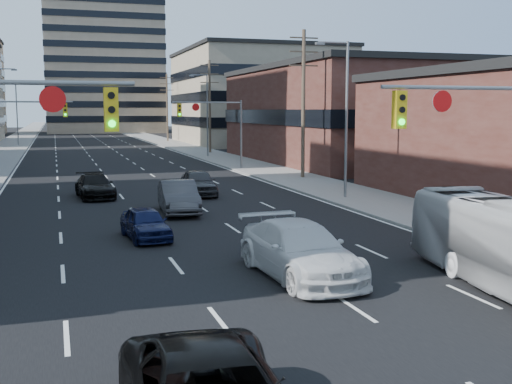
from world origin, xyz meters
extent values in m
cube|color=black|center=(0.00, 130.00, 0.01)|extent=(18.00, 300.00, 0.02)
cube|color=slate|center=(-11.50, 130.00, 0.07)|extent=(5.00, 300.00, 0.15)
cube|color=slate|center=(11.50, 130.00, 0.07)|extent=(5.00, 300.00, 0.15)
cube|color=#472119|center=(24.00, 50.00, 4.50)|extent=(20.00, 30.00, 9.00)
cube|color=gray|center=(25.00, 88.00, 7.00)|extent=(22.00, 28.00, 14.00)
cube|color=gray|center=(6.00, 150.00, 29.00)|extent=(26.00, 26.00, 58.00)
cube|color=gray|center=(32.00, 130.00, 6.00)|extent=(22.00, 22.00, 12.00)
cube|color=gold|center=(-4.10, 8.00, 5.15)|extent=(0.35, 0.28, 1.10)
cylinder|color=black|center=(-4.10, 7.84, 5.50)|extent=(0.18, 0.06, 0.18)
cylinder|color=black|center=(-4.10, 7.84, 5.15)|extent=(0.18, 0.06, 0.18)
cylinder|color=#0CE526|center=(-4.10, 7.84, 4.80)|extent=(0.18, 0.06, 0.18)
cylinder|color=white|center=(-5.50, 7.97, 5.40)|extent=(0.64, 0.06, 0.64)
cylinder|color=slate|center=(6.75, 8.00, 5.80)|extent=(6.50, 0.12, 0.12)
cube|color=gold|center=(4.10, 8.00, 5.15)|extent=(0.35, 0.28, 1.10)
cylinder|color=black|center=(4.10, 7.84, 5.50)|extent=(0.18, 0.06, 0.18)
cylinder|color=black|center=(4.10, 7.84, 5.15)|extent=(0.18, 0.06, 0.18)
cylinder|color=#0CE526|center=(4.10, 7.84, 4.80)|extent=(0.18, 0.06, 0.18)
cylinder|color=white|center=(5.50, 7.97, 5.40)|extent=(0.64, 0.06, 0.64)
cylinder|color=slate|center=(-7.00, 45.00, 5.80)|extent=(6.00, 0.12, 0.12)
cube|color=gold|center=(-4.60, 45.00, 5.15)|extent=(0.35, 0.28, 1.10)
cylinder|color=black|center=(-4.60, 44.84, 5.50)|extent=(0.18, 0.06, 0.18)
cylinder|color=black|center=(-4.60, 44.84, 5.15)|extent=(0.18, 0.06, 0.18)
cylinder|color=#0CE526|center=(-4.60, 44.84, 4.80)|extent=(0.18, 0.06, 0.18)
cylinder|color=white|center=(-6.00, 44.97, 5.40)|extent=(0.64, 0.06, 0.64)
cylinder|color=slate|center=(10.00, 45.00, 3.00)|extent=(0.18, 0.18, 6.00)
cylinder|color=slate|center=(7.00, 45.00, 5.80)|extent=(6.00, 0.12, 0.12)
cube|color=gold|center=(4.60, 45.00, 5.15)|extent=(0.35, 0.28, 1.10)
cylinder|color=black|center=(4.60, 44.84, 5.50)|extent=(0.18, 0.06, 0.18)
cylinder|color=black|center=(4.60, 44.84, 5.15)|extent=(0.18, 0.06, 0.18)
cylinder|color=#0CE526|center=(4.60, 44.84, 4.80)|extent=(0.18, 0.06, 0.18)
cylinder|color=white|center=(6.00, 44.97, 5.40)|extent=(0.64, 0.06, 0.64)
cylinder|color=#4C3D2D|center=(12.20, 36.00, 5.50)|extent=(0.28, 0.28, 11.00)
cube|color=#4C3D2D|center=(12.20, 36.00, 10.40)|extent=(2.20, 0.10, 0.10)
cube|color=#4C3D2D|center=(12.20, 36.00, 9.40)|extent=(2.20, 0.10, 0.10)
cube|color=#4C3D2D|center=(12.20, 36.00, 8.40)|extent=(2.20, 0.10, 0.10)
cylinder|color=#4C3D2D|center=(12.20, 66.00, 5.50)|extent=(0.28, 0.28, 11.00)
cube|color=#4C3D2D|center=(12.20, 66.00, 10.40)|extent=(2.20, 0.10, 0.10)
cube|color=#4C3D2D|center=(12.20, 66.00, 9.40)|extent=(2.20, 0.10, 0.10)
cube|color=#4C3D2D|center=(12.20, 66.00, 8.40)|extent=(2.20, 0.10, 0.10)
cylinder|color=#4C3D2D|center=(12.20, 96.00, 5.50)|extent=(0.28, 0.28, 11.00)
cube|color=#4C3D2D|center=(12.20, 96.00, 10.40)|extent=(2.20, 0.10, 0.10)
cube|color=#4C3D2D|center=(12.20, 96.00, 9.40)|extent=(2.20, 0.10, 0.10)
cube|color=#4C3D2D|center=(12.20, 96.00, 8.40)|extent=(2.20, 0.10, 0.10)
cylinder|color=slate|center=(-9.60, 55.00, 8.90)|extent=(1.80, 0.10, 0.10)
cube|color=slate|center=(-8.80, 55.00, 8.82)|extent=(0.50, 0.22, 0.14)
cylinder|color=slate|center=(-10.50, 90.00, 4.50)|extent=(0.16, 0.16, 9.00)
cylinder|color=slate|center=(-9.60, 90.00, 8.90)|extent=(1.80, 0.10, 0.10)
cube|color=slate|center=(-8.80, 90.00, 8.82)|extent=(0.50, 0.22, 0.14)
cylinder|color=slate|center=(10.50, 25.00, 4.50)|extent=(0.16, 0.16, 9.00)
cylinder|color=slate|center=(9.60, 25.00, 8.90)|extent=(1.80, 0.10, 0.10)
cube|color=slate|center=(8.80, 25.00, 8.82)|extent=(0.50, 0.22, 0.14)
cylinder|color=slate|center=(10.50, 60.00, 4.50)|extent=(0.16, 0.16, 9.00)
cylinder|color=slate|center=(9.60, 60.00, 8.90)|extent=(1.80, 0.10, 0.10)
cube|color=slate|center=(8.80, 60.00, 8.82)|extent=(0.50, 0.22, 0.14)
imported|color=silver|center=(1.60, 9.43, 0.85)|extent=(2.72, 5.96, 1.69)
imported|color=#0D1337|center=(-2.15, 16.78, 0.64)|extent=(1.88, 3.91, 1.29)
imported|color=#3B3A3D|center=(0.34, 22.92, 0.81)|extent=(2.07, 5.04, 1.62)
imported|color=black|center=(-3.33, 29.96, 0.70)|extent=(2.31, 4.95, 1.40)
imported|color=#303032|center=(2.72, 29.21, 0.79)|extent=(2.14, 4.73, 1.58)
camera|label=1|loc=(-5.49, -8.64, 5.13)|focal=45.00mm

